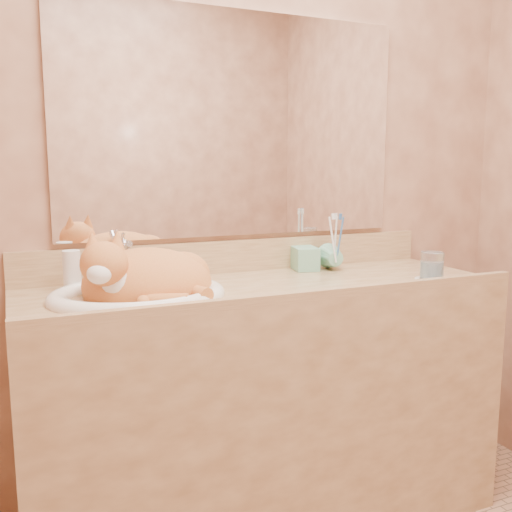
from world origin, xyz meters
name	(u,v)px	position (x,y,z in m)	size (l,w,h in m)	color
wall_back	(235,164)	(0.00, 1.00, 1.25)	(2.40, 0.02, 2.50)	brown
vanity_counter	(266,405)	(0.00, 0.72, 0.42)	(1.60, 0.55, 0.85)	olive
mirror	(236,125)	(0.00, 0.99, 1.39)	(1.30, 0.02, 0.80)	white
sink_basin	(138,271)	(-0.43, 0.70, 0.93)	(0.52, 0.43, 0.16)	white
faucet	(125,261)	(-0.43, 0.91, 0.93)	(0.04, 0.11, 0.16)	silver
cat	(142,276)	(-0.42, 0.71, 0.91)	(0.40, 0.33, 0.22)	#C0642C
soap_dispenser	(310,247)	(0.24, 0.86, 0.95)	(0.09, 0.09, 0.20)	#70B493
toothbrush_cup	(336,260)	(0.34, 0.83, 0.90)	(0.10, 0.10, 0.09)	#70B493
toothbrushes	(337,237)	(0.34, 0.83, 0.98)	(0.04, 0.04, 0.22)	silver
saucer	(431,280)	(0.54, 0.54, 0.85)	(0.11, 0.11, 0.01)	white
water_glass	(432,266)	(0.54, 0.54, 0.91)	(0.08, 0.08, 0.09)	white
lotion_bottle	(72,271)	(-0.60, 0.87, 0.92)	(0.06, 0.06, 0.13)	silver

